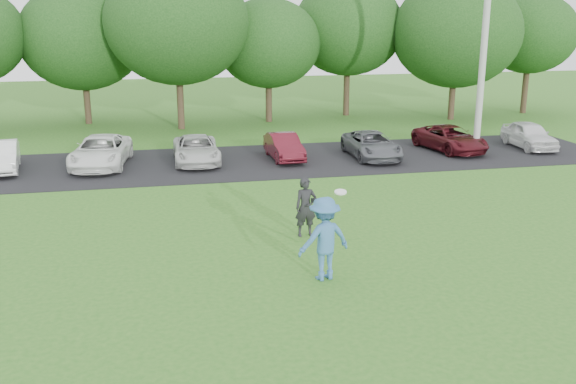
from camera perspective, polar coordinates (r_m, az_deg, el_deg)
The scene contains 7 objects.
ground at distance 14.47m, azimuth 2.89°, elevation -8.62°, with size 100.00×100.00×0.00m, color #2B671D.
parking_lot at distance 26.64m, azimuth -4.22°, elevation 2.70°, with size 32.00×6.50×0.03m, color black.
utility_pole at distance 28.51m, azimuth 17.10°, elevation 13.24°, with size 0.28×0.28×10.21m, color #AAABA6.
frisbee_player at distance 14.68m, azimuth 3.25°, elevation -4.15°, with size 1.40×1.01×2.19m.
camera_bystander at distance 17.54m, azimuth 1.59°, elevation -1.36°, with size 0.62×0.45×1.65m.
parked_cars at distance 26.63m, azimuth -4.41°, elevation 3.98°, with size 27.99×4.89×1.25m.
tree_row at distance 35.87m, azimuth -4.11°, elevation 13.89°, with size 42.39×9.85×8.64m.
Camera 1 is at (-3.43, -12.75, 5.92)m, focal length 40.00 mm.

